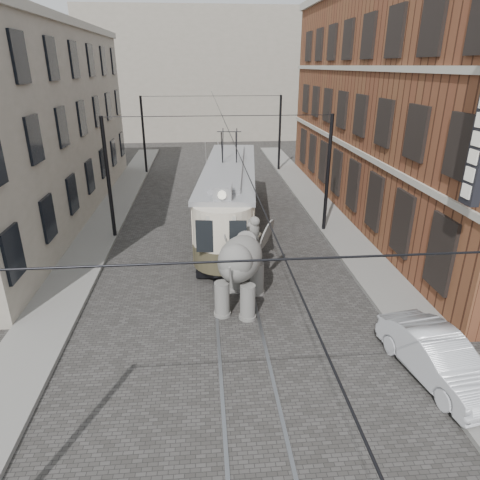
{
  "coord_description": "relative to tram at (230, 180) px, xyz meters",
  "views": [
    {
      "loc": [
        -1.02,
        -14.65,
        8.14
      ],
      "look_at": [
        0.25,
        0.04,
        2.1
      ],
      "focal_mm": 32.03,
      "sensor_mm": 36.0,
      "label": 1
    }
  ],
  "objects": [
    {
      "name": "parked_car",
      "position": [
        4.93,
        -12.65,
        -1.89
      ],
      "size": [
        2.09,
        4.2,
        1.32
      ],
      "primitive_type": "imported",
      "rotation": [
        0.0,
        0.0,
        0.17
      ],
      "color": "silver",
      "rests_on": "ground"
    },
    {
      "name": "elephant",
      "position": [
        -0.16,
        -8.2,
        -1.14
      ],
      "size": [
        3.79,
        5.16,
        2.82
      ],
      "primitive_type": null,
      "rotation": [
        0.0,
        0.0,
        -0.3
      ],
      "color": "slate",
      "rests_on": "ground"
    },
    {
      "name": "stucco_building",
      "position": [
        -11.33,
        2.8,
        2.45
      ],
      "size": [
        7.0,
        24.0,
        10.0
      ],
      "primitive_type": "cube",
      "color": "gray",
      "rests_on": "ground"
    },
    {
      "name": "distant_block",
      "position": [
        -0.33,
        32.8,
        4.45
      ],
      "size": [
        28.0,
        10.0,
        14.0
      ],
      "primitive_type": "cube",
      "color": "gray",
      "rests_on": "ground"
    },
    {
      "name": "brick_building",
      "position": [
        10.67,
        1.8,
        3.45
      ],
      "size": [
        8.0,
        26.0,
        12.0
      ],
      "primitive_type": "cube",
      "color": "brown",
      "rests_on": "ground"
    },
    {
      "name": "sidewalk_right",
      "position": [
        5.67,
        -7.2,
        -2.48
      ],
      "size": [
        2.0,
        60.0,
        0.15
      ],
      "primitive_type": "cube",
      "color": "slate",
      "rests_on": "ground"
    },
    {
      "name": "catenary",
      "position": [
        -0.53,
        -2.2,
        0.45
      ],
      "size": [
        11.0,
        30.2,
        6.0
      ],
      "primitive_type": null,
      "color": "black",
      "rests_on": "ground"
    },
    {
      "name": "tram_rails",
      "position": [
        -0.33,
        -7.2,
        -2.54
      ],
      "size": [
        1.54,
        80.0,
        0.02
      ],
      "primitive_type": null,
      "color": "slate",
      "rests_on": "ground"
    },
    {
      "name": "tram",
      "position": [
        0.0,
        0.0,
        0.0
      ],
      "size": [
        4.05,
        13.07,
        5.1
      ],
      "primitive_type": null,
      "rotation": [
        0.0,
        0.0,
        -0.11
      ],
      "color": "beige",
      "rests_on": "ground"
    },
    {
      "name": "sidewalk_left",
      "position": [
        -6.83,
        -7.2,
        -2.48
      ],
      "size": [
        2.0,
        60.0,
        0.15
      ],
      "primitive_type": "cube",
      "color": "slate",
      "rests_on": "ground"
    },
    {
      "name": "ground",
      "position": [
        -0.33,
        -7.2,
        -2.55
      ],
      "size": [
        120.0,
        120.0,
        0.0
      ],
      "primitive_type": "plane",
      "color": "#3E3B39"
    }
  ]
}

